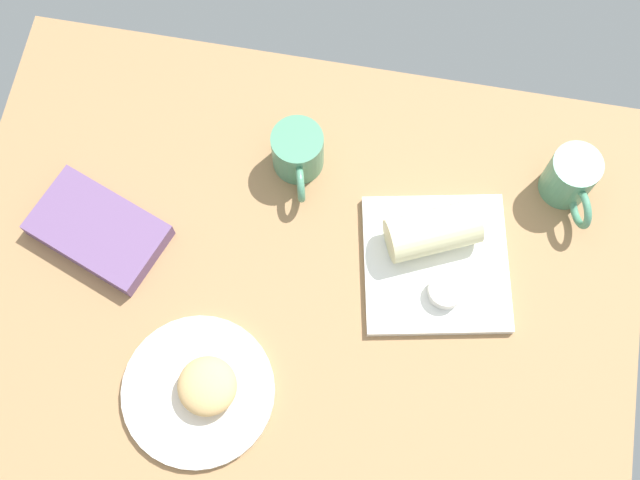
{
  "coord_description": "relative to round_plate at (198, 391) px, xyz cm",
  "views": [
    {
      "loc": [
        10.43,
        -31.75,
        134.55
      ],
      "look_at": [
        2.9,
        10.98,
        7.0
      ],
      "focal_mm": 47.48,
      "sensor_mm": 36.0,
      "label": 1
    }
  ],
  "objects": [
    {
      "name": "book_stack",
      "position": [
        -21.45,
        22.44,
        1.05
      ],
      "size": [
        24.06,
        19.31,
        3.49
      ],
      "color": "#6B4C7A",
      "rests_on": "dining_table"
    },
    {
      "name": "coffee_mug",
      "position": [
        52.39,
        43.29,
        4.23
      ],
      "size": [
        8.04,
        12.72,
        9.66
      ],
      "color": "#4C8C6B",
      "rests_on": "dining_table"
    },
    {
      "name": "round_plate",
      "position": [
        0.0,
        0.0,
        0.0
      ],
      "size": [
        23.47,
        23.47,
        1.4
      ],
      "primitive_type": "cylinder",
      "color": "silver",
      "rests_on": "dining_table"
    },
    {
      "name": "dining_table",
      "position": [
        11.33,
        15.59,
        -2.7
      ],
      "size": [
        110.0,
        90.0,
        4.0
      ],
      "primitive_type": "cube",
      "color": "#9E754C",
      "rests_on": "ground"
    },
    {
      "name": "square_plate",
      "position": [
        33.15,
        26.55,
        0.1
      ],
      "size": [
        26.97,
        26.97,
        1.6
      ],
      "primitive_type": "cube",
      "rotation": [
        0.0,
        0.0,
        0.19
      ],
      "color": "white",
      "rests_on": "dining_table"
    },
    {
      "name": "sauce_cup",
      "position": [
        35.07,
        21.75,
        2.21
      ],
      "size": [
        5.6,
        5.6,
        2.43
      ],
      "color": "silver",
      "rests_on": "square_plate"
    },
    {
      "name": "breakfast_wrap",
      "position": [
        31.6,
        30.38,
        4.46
      ],
      "size": [
        16.1,
        12.45,
        7.12
      ],
      "primitive_type": "cylinder",
      "rotation": [
        1.57,
        0.0,
        2.0
      ],
      "color": "beige",
      "rests_on": "square_plate"
    },
    {
      "name": "scone_pastry",
      "position": [
        1.65,
        0.61,
        3.05
      ],
      "size": [
        11.92,
        11.98,
        4.69
      ],
      "primitive_type": "ellipsoid",
      "rotation": [
        0.0,
        0.0,
        5.14
      ],
      "color": "tan",
      "rests_on": "round_plate"
    },
    {
      "name": "second_mug",
      "position": [
        8.13,
        40.32,
        3.79
      ],
      "size": [
        8.55,
        13.08,
        8.77
      ],
      "color": "#4C8C6B",
      "rests_on": "dining_table"
    }
  ]
}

